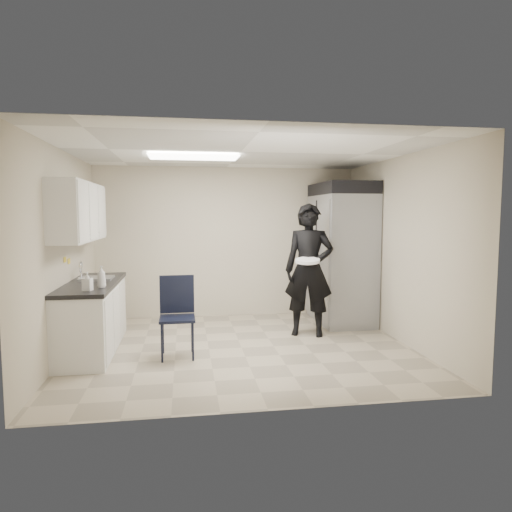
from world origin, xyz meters
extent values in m
plane|color=tan|center=(0.00, 0.00, 0.00)|extent=(4.50, 4.50, 0.00)
plane|color=white|center=(0.00, 0.00, 2.60)|extent=(4.50, 4.50, 0.00)
plane|color=#BCB49B|center=(0.00, 2.00, 1.30)|extent=(4.50, 0.00, 4.50)
plane|color=#BCB49B|center=(-2.25, 0.00, 1.30)|extent=(0.00, 4.00, 4.00)
plane|color=#BCB49B|center=(2.25, 0.00, 1.30)|extent=(0.00, 4.00, 4.00)
cube|color=white|center=(-0.60, 0.40, 2.57)|extent=(1.20, 0.60, 0.02)
cube|color=silver|center=(-1.95, 0.20, 0.43)|extent=(0.60, 1.90, 0.86)
cube|color=black|center=(-1.95, 0.20, 0.89)|extent=(0.64, 1.95, 0.05)
cube|color=gray|center=(-1.93, 0.45, 0.87)|extent=(0.42, 0.40, 0.14)
cylinder|color=silver|center=(-2.13, 0.45, 1.02)|extent=(0.02, 0.02, 0.24)
cube|color=silver|center=(-2.08, 0.20, 1.83)|extent=(0.35, 1.80, 0.75)
cube|color=black|center=(-2.14, 1.35, 1.62)|extent=(0.22, 0.30, 0.35)
cube|color=yellow|center=(-2.24, 0.10, 1.22)|extent=(0.00, 0.12, 0.07)
cube|color=yellow|center=(-2.24, 0.30, 1.18)|extent=(0.00, 0.12, 0.07)
cube|color=gray|center=(1.83, 1.27, 1.05)|extent=(0.80, 1.35, 2.10)
cube|color=black|center=(1.83, 1.27, 2.20)|extent=(0.80, 1.35, 0.20)
cube|color=black|center=(-0.84, -0.27, 0.49)|extent=(0.44, 0.44, 0.99)
imported|color=black|center=(1.07, 0.50, 0.97)|extent=(0.83, 0.69, 1.95)
cylinder|color=silver|center=(0.98, 0.27, 1.14)|extent=(0.45, 0.45, 0.04)
imported|color=silver|center=(-1.74, -0.27, 1.04)|extent=(0.14, 0.14, 0.26)
imported|color=#A7A6B2|center=(-1.86, -0.49, 1.02)|extent=(0.12, 0.12, 0.22)
camera|label=1|loc=(-0.74, -5.96, 1.81)|focal=32.00mm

